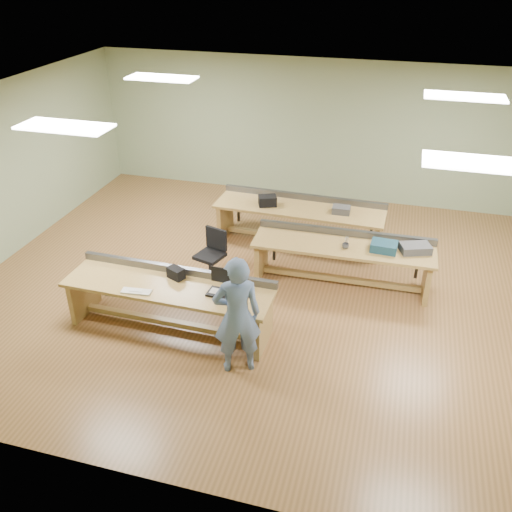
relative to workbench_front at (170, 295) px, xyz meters
The scene contains 22 objects.
floor 2.01m from the workbench_front, 48.18° to the left, with size 10.00×10.00×0.00m, color brown.
ceiling 3.11m from the workbench_front, 48.18° to the left, with size 10.00×10.00×0.00m, color silver.
wall_back 5.67m from the workbench_front, 76.67° to the left, with size 10.00×0.04×3.00m, color gray.
wall_front 3.02m from the workbench_front, 63.28° to the right, with size 10.00×0.04×3.00m, color gray.
wall_left 4.09m from the workbench_front, 158.79° to the left, with size 0.04×8.00×3.00m, color gray.
fluor_panels 3.09m from the workbench_front, 48.18° to the left, with size 6.20×3.50×0.03m.
workbench_front is the anchor object (origin of this frame).
workbench_mid 2.94m from the workbench_front, 39.71° to the left, with size 2.96×0.84×0.86m.
workbench_back 3.37m from the workbench_front, 67.50° to the left, with size 3.17×0.93×0.86m.
person 1.39m from the workbench_front, 26.44° to the right, with size 0.63×0.41×1.72m, color slate.
laptop_base 0.80m from the workbench_front, ahead, with size 0.30×0.25×0.03m, color black.
laptop_screen 0.89m from the workbench_front, ahead, with size 0.30×0.01×0.24m, color black.
keyboard 0.51m from the workbench_front, 138.99° to the right, with size 0.42×0.14×0.02m, color beige.
trackball_mouse 1.08m from the workbench_front, 11.97° to the right, with size 0.12×0.15×0.06m, color white.
camera_bag 0.33m from the workbench_front, 78.81° to the left, with size 0.24×0.16×0.17m, color black.
task_chair 1.46m from the workbench_front, 84.97° to the left, with size 0.60×0.60×0.90m.
parts_bin_teal 3.44m from the workbench_front, 32.21° to the left, with size 0.41×0.31×0.14m, color #163848.
parts_bin_grey 3.90m from the workbench_front, 29.57° to the left, with size 0.46×0.30×0.13m, color #3D3D40.
mug 2.90m from the workbench_front, 36.99° to the left, with size 0.11×0.11×0.09m, color #3D3D40.
drinks_can 3.00m from the workbench_front, 39.67° to the left, with size 0.06×0.06×0.11m, color silver.
storage_box_back 3.09m from the workbench_front, 77.03° to the left, with size 0.33×0.23×0.19m, color black.
tray_back 3.68m from the workbench_front, 55.82° to the left, with size 0.32×0.23×0.13m, color #3D3D40.
Camera 1 is at (1.66, -7.39, 4.98)m, focal length 38.00 mm.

